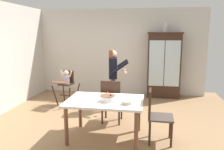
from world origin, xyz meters
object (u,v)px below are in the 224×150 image
Objects in this scene: adult_person at (113,72)px; dining_table at (105,105)px; high_chair_with_toddler at (66,81)px; serving_bowl at (126,103)px; birthday_cake at (108,98)px; china_cabinet at (164,65)px; dining_chair_right_end at (155,112)px; ceramic_vase at (165,28)px; dining_chair_far_side at (111,99)px.

dining_table is at bearing 175.49° from adult_person.
high_chair_with_toddler is 5.28× the size of serving_bowl.
dining_table is 5.02× the size of birthday_cake.
china_cabinet reaches higher than adult_person.
china_cabinet is at bearing 75.55° from serving_bowl.
dining_chair_right_end is at bearing -156.76° from adult_person.
ceramic_vase is at bearing 149.05° from china_cabinet.
dining_table is at bearing -112.33° from china_cabinet.
serving_bowl is 0.19× the size of dining_chair_far_side.
high_chair_with_toddler is (-2.67, -1.19, -0.34)m from china_cabinet.
dining_chair_right_end is at bearing 4.03° from birthday_cake.
dining_chair_right_end is (0.85, 0.06, -0.24)m from birthday_cake.
dining_chair_right_end reaches higher than high_chair_with_toddler.
china_cabinet is 2.68m from dining_chair_far_side.
birthday_cake is at bearing 95.68° from dining_chair_far_side.
dining_chair_far_side is at bearing 114.15° from serving_bowl.
birthday_cake is at bearing -110.87° from china_cabinet.
dining_chair_far_side is (0.01, 0.71, -0.09)m from dining_table.
ceramic_vase reaches higher than dining_table.
dining_chair_far_side is (0.10, -0.96, -0.41)m from adult_person.
china_cabinet is 7.30× the size of ceramic_vase.
china_cabinet is 3.36m from serving_bowl.
dining_table is at bearing 91.01° from dining_chair_far_side.
ceramic_vase is at bearing -4.46° from dining_chair_right_end.
dining_chair_far_side reaches higher than high_chair_with_toddler.
dining_chair_right_end reaches higher than dining_table.
birthday_cake is 0.38m from serving_bowl.
china_cabinet is 1.40× the size of dining_table.
birthday_cake is 0.29× the size of dining_chair_far_side.
china_cabinet is at bearing 67.67° from dining_table.
adult_person is 1.09× the size of dining_table.
ceramic_vase is 3.44m from dining_chair_right_end.
serving_bowl is (-0.84, -3.24, -0.22)m from china_cabinet.
serving_bowl is at bearing -172.47° from adult_person.
dining_chair_right_end is (2.34, -1.87, -0.10)m from high_chair_with_toddler.
birthday_cake is (-1.19, -3.12, -0.20)m from china_cabinet.
dining_chair_far_side is (-0.41, 0.91, -0.21)m from serving_bowl.
ceramic_vase reaches higher than dining_chair_right_end.
dining_table is 0.92m from dining_chair_right_end.
dining_chair_right_end is (0.91, -0.72, 0.00)m from dining_chair_far_side.
adult_person is at bearing -134.14° from ceramic_vase.
high_chair_with_toddler is at bearing 74.65° from adult_person.
dining_chair_far_side is 1.00× the size of dining_chair_right_end.
dining_table is (-1.25, -3.05, -0.35)m from china_cabinet.
adult_person is 1.76m from birthday_cake.
ceramic_vase is 3.26m from high_chair_with_toddler.
birthday_cake is (-1.18, -3.12, -1.30)m from ceramic_vase.
serving_bowl is (0.51, -1.87, -0.20)m from adult_person.
china_cabinet reaches higher than dining_table.
birthday_cake reaches higher than serving_bowl.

